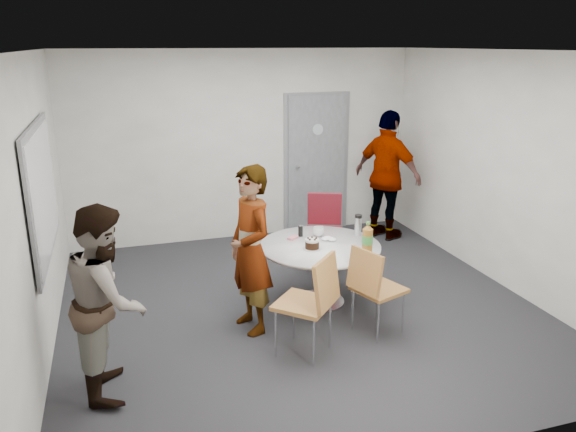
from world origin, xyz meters
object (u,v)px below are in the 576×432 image
object	(u,v)px
person_left	(107,300)
whiteboard	(42,191)
table	(323,252)
person_right	(388,176)
door	(316,164)
chair_near_right	(373,283)
chair_far	(324,223)
person_main	(251,250)
chair_near_left	(314,296)

from	to	relation	value
person_left	whiteboard	bearing A→B (deg)	26.55
whiteboard	table	size ratio (longest dim) A/B	1.45
table	person_right	distance (m)	2.45
door	whiteboard	size ratio (longest dim) A/B	1.12
door	person_left	bearing A→B (deg)	-131.56
person_right	chair_near_right	bearing A→B (deg)	123.08
table	chair_far	distance (m)	1.07
table	person_main	bearing A→B (deg)	-159.36
whiteboard	chair_near_left	world-z (taller)	whiteboard
door	chair_near_right	xyz separation A→B (m)	(-0.62, -3.28, -0.47)
chair_near_left	person_left	distance (m)	1.77
door	chair_near_right	bearing A→B (deg)	-100.67
table	person_left	world-z (taller)	person_left
person_right	person_main	bearing A→B (deg)	102.08
whiteboard	person_right	distance (m)	4.70
whiteboard	chair_far	world-z (taller)	whiteboard
chair_near_left	chair_far	bearing A→B (deg)	20.35
table	chair_far	world-z (taller)	table
chair_near_right	person_left	bearing A→B (deg)	-105.97
door	person_right	xyz separation A→B (m)	(0.84, -0.70, -0.09)
door	person_left	distance (m)	4.60
table	person_main	distance (m)	0.98
person_left	person_main	bearing A→B (deg)	-61.81
person_right	door	bearing A→B (deg)	22.72
table	chair_near_right	distance (m)	0.84
chair_far	person_main	xyz separation A→B (m)	(-1.28, -1.33, 0.26)
door	chair_near_left	size ratio (longest dim) A/B	2.17
chair_near_right	person_main	xyz separation A→B (m)	(-1.09, 0.48, 0.29)
door	chair_near_left	world-z (taller)	door
chair_far	whiteboard	bearing A→B (deg)	37.05
whiteboard	person_left	size ratio (longest dim) A/B	1.19
chair_near_left	person_left	world-z (taller)	person_left
table	whiteboard	bearing A→B (deg)	176.09
chair_far	person_left	distance (m)	3.28
whiteboard	table	xyz separation A→B (m)	(2.74, -0.19, -0.85)
chair_far	person_left	size ratio (longest dim) A/B	0.60
door	person_right	size ratio (longest dim) A/B	1.13
whiteboard	chair_far	size ratio (longest dim) A/B	1.99
chair_near_right	person_left	world-z (taller)	person_left
person_left	chair_far	bearing A→B (deg)	-50.35
door	chair_near_right	distance (m)	3.37
chair_near_left	chair_near_right	distance (m)	0.71
chair_far	door	bearing A→B (deg)	-83.68
person_main	person_right	size ratio (longest dim) A/B	0.90
chair_near_left	person_main	xyz separation A→B (m)	(-0.41, 0.67, 0.24)
person_left	person_right	xyz separation A→B (m)	(3.89, 2.74, 0.14)
chair_near_right	chair_far	xyz separation A→B (m)	(0.19, 1.80, 0.03)
door	chair_near_left	xyz separation A→B (m)	(-1.30, -3.47, -0.43)
person_main	person_right	xyz separation A→B (m)	(2.55, 2.11, 0.10)
table	person_right	size ratio (longest dim) A/B	0.70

